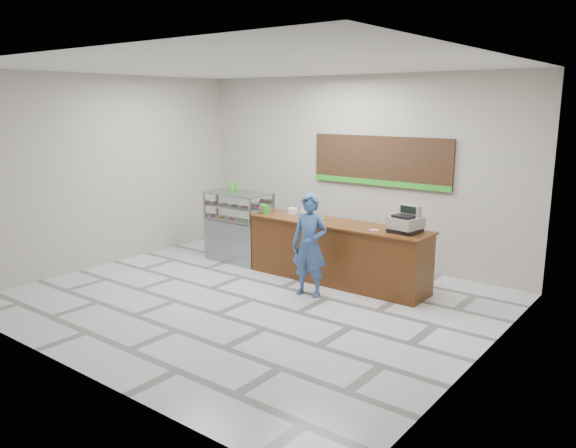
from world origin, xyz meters
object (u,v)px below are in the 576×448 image
Objects in this scene: display_case at (239,226)px; customer at (310,245)px; cash_register at (406,222)px; sales_counter at (337,252)px; serving_tray at (313,218)px.

display_case is 0.82× the size of customer.
sales_counter is at bearing -167.67° from cash_register.
cash_register reaches higher than sales_counter.
cash_register is at bearing 26.45° from customer.
cash_register is 1.53m from customer.
display_case is at bearing -179.99° from sales_counter.
display_case reaches higher than serving_tray.
sales_counter is 2.00× the size of customer.
customer is (2.24, -0.82, 0.14)m from display_case.
sales_counter is at bearing 81.28° from customer.
customer is (0.56, -0.88, -0.23)m from serving_tray.
display_case is at bearing -169.76° from cash_register.
customer is at bearing -50.35° from serving_tray.
serving_tray is at bearing 2.09° from display_case.
sales_counter is 6.33× the size of cash_register.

